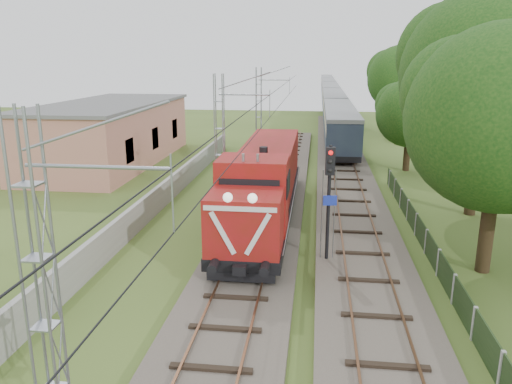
# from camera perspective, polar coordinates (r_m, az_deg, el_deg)

# --- Properties ---
(ground) EXTENTS (140.00, 140.00, 0.00)m
(ground) POSITION_cam_1_polar(r_m,az_deg,el_deg) (19.50, -2.00, -11.99)
(ground) COLOR #425A21
(ground) RESTS_ON ground
(track_main) EXTENTS (4.20, 70.00, 0.45)m
(track_main) POSITION_cam_1_polar(r_m,az_deg,el_deg) (25.81, 0.42, -4.59)
(track_main) COLOR #6B6054
(track_main) RESTS_ON ground
(track_side) EXTENTS (4.20, 80.00, 0.45)m
(track_side) POSITION_cam_1_polar(r_m,az_deg,el_deg) (38.21, 10.16, 1.70)
(track_side) COLOR #6B6054
(track_side) RESTS_ON ground
(catenary) EXTENTS (3.31, 70.00, 8.00)m
(catenary) POSITION_cam_1_polar(r_m,az_deg,el_deg) (30.09, -4.08, 5.82)
(catenary) COLOR gray
(catenary) RESTS_ON ground
(boundary_wall) EXTENTS (0.25, 40.00, 1.50)m
(boundary_wall) POSITION_cam_1_polar(r_m,az_deg,el_deg) (31.65, -10.29, -0.04)
(boundary_wall) COLOR #9E9E99
(boundary_wall) RESTS_ON ground
(station_building) EXTENTS (8.40, 20.40, 5.22)m
(station_building) POSITION_cam_1_polar(r_m,az_deg,el_deg) (45.25, -16.31, 6.56)
(station_building) COLOR #B57661
(station_building) RESTS_ON ground
(fence) EXTENTS (0.12, 32.00, 1.20)m
(fence) POSITION_cam_1_polar(r_m,az_deg,el_deg) (22.39, 20.13, -7.58)
(fence) COLOR black
(fence) RESTS_ON ground
(locomotive) EXTENTS (3.11, 17.76, 4.51)m
(locomotive) POSITION_cam_1_polar(r_m,az_deg,el_deg) (27.30, 0.96, 1.16)
(locomotive) COLOR black
(locomotive) RESTS_ON ground
(coach_rake) EXTENTS (2.99, 111.81, 3.46)m
(coach_rake) POSITION_cam_1_polar(r_m,az_deg,el_deg) (96.41, 8.48, 11.13)
(coach_rake) COLOR black
(coach_rake) RESTS_ON ground
(signal_post) EXTENTS (0.59, 0.46, 5.36)m
(signal_post) POSITION_cam_1_polar(r_m,az_deg,el_deg) (21.31, 8.38, 0.82)
(signal_post) COLOR black
(signal_post) RESTS_ON ground
(tree_a) EXTENTS (7.96, 7.58, 10.32)m
(tree_a) POSITION_cam_1_polar(r_m,az_deg,el_deg) (22.26, 26.44, 7.24)
(tree_a) COLOR #3E2E19
(tree_a) RESTS_ON ground
(tree_b) EXTENTS (9.73, 9.27, 12.61)m
(tree_b) POSITION_cam_1_polar(r_m,az_deg,el_deg) (30.65, 24.95, 11.85)
(tree_b) COLOR #3E2E19
(tree_b) RESTS_ON ground
(tree_c) EXTENTS (5.66, 5.39, 7.34)m
(tree_c) POSITION_cam_1_polar(r_m,az_deg,el_deg) (41.73, 17.29, 8.50)
(tree_c) COLOR #3E2E19
(tree_c) RESTS_ON ground
(tree_d) EXTENTS (7.99, 7.61, 10.35)m
(tree_d) POSITION_cam_1_polar(r_m,az_deg,el_deg) (61.29, 16.29, 12.24)
(tree_d) COLOR #3E2E19
(tree_d) RESTS_ON ground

